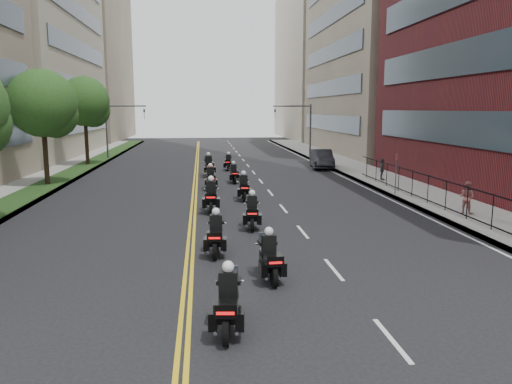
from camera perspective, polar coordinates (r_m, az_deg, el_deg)
ground at (r=11.35m, az=-0.70°, el=-17.33°), size 160.00×160.00×0.00m
sidewalk_right at (r=37.74m, az=13.94°, el=1.53°), size 4.00×90.00×0.15m
sidewalk_left at (r=37.12m, az=-23.45°, el=0.89°), size 4.00×90.00×0.15m
grass_strip at (r=36.88m, az=-22.27°, el=1.07°), size 2.00×90.00×0.04m
building_right_tan at (r=63.05m, az=15.51°, el=18.18°), size 15.11×28.00×30.00m
building_right_far at (r=91.25m, az=8.32°, el=14.35°), size 15.00×28.00×26.00m
building_left_far at (r=90.90m, az=-20.19°, el=13.90°), size 16.00×28.00×26.00m
iron_fence at (r=25.47m, az=21.91°, el=-0.73°), size 0.05×28.00×1.50m
street_trees at (r=30.41m, az=-25.89°, el=8.57°), size 4.40×38.40×7.98m
traffic_signal_right at (r=53.15m, az=5.23°, el=7.92°), size 4.09×0.20×5.60m
traffic_signal_left at (r=52.81m, az=-15.70°, el=7.60°), size 4.09×0.20×5.60m
motorcycle_0 at (r=11.84m, az=-3.22°, el=-12.70°), size 0.65×2.24×1.66m
motorcycle_1 at (r=15.19m, az=1.57°, el=-7.69°), size 0.54×2.18×1.61m
motorcycle_2 at (r=17.81m, az=-4.60°, el=-5.06°), size 0.60×2.25×1.66m
motorcycle_3 at (r=21.58m, az=-0.45°, el=-2.45°), size 0.62×2.26×1.66m
motorcycle_4 at (r=25.12m, az=-5.14°, el=-0.65°), size 0.57×2.46×1.81m
motorcycle_5 at (r=28.24m, az=-1.41°, el=0.40°), size 0.52×2.26×1.67m
motorcycle_6 at (r=31.99m, az=-5.21°, el=1.45°), size 0.53×2.29×1.69m
motorcycle_7 at (r=34.84m, az=-2.55°, el=2.03°), size 0.49×2.07×1.53m
motorcycle_8 at (r=38.21m, az=-5.41°, el=2.86°), size 0.68×2.51×1.85m
motorcycle_9 at (r=42.12m, az=-3.17°, el=3.33°), size 0.63×2.09×1.55m
parked_sedan at (r=43.82m, az=7.51°, el=3.77°), size 2.32×5.12×1.63m
pedestrian_b at (r=25.97m, az=22.96°, el=-0.56°), size 0.91×0.96×1.56m
pedestrian_c at (r=36.32m, az=14.23°, el=2.53°), size 0.49×0.92×1.50m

